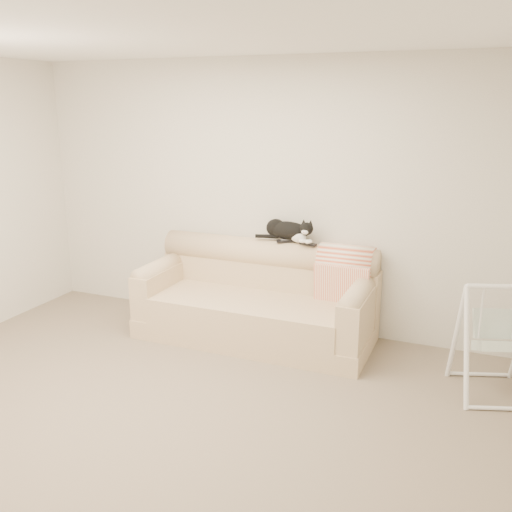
{
  "coord_description": "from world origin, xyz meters",
  "views": [
    {
      "loc": [
        2.01,
        -3.12,
        2.2
      ],
      "look_at": [
        0.18,
        1.27,
        0.9
      ],
      "focal_mm": 40.0,
      "sensor_mm": 36.0,
      "label": 1
    }
  ],
  "objects": [
    {
      "name": "remote_b",
      "position": [
        0.48,
        1.82,
        0.91
      ],
      "size": [
        0.18,
        0.1,
        0.02
      ],
      "color": "black",
      "rests_on": "sofa"
    },
    {
      "name": "room_shell",
      "position": [
        0.0,
        0.0,
        1.53
      ],
      "size": [
        5.04,
        4.04,
        2.6
      ],
      "color": "beige",
      "rests_on": "ground"
    },
    {
      "name": "ground_plane",
      "position": [
        0.0,
        0.0,
        0.0
      ],
      "size": [
        5.0,
        5.0,
        0.0
      ],
      "primitive_type": "plane",
      "color": "#726451",
      "rests_on": "ground"
    },
    {
      "name": "sofa",
      "position": [
        0.05,
        1.62,
        0.35
      ],
      "size": [
        2.2,
        0.93,
        0.9
      ],
      "color": "tan",
      "rests_on": "ground"
    },
    {
      "name": "remote_a",
      "position": [
        0.25,
        1.85,
        0.91
      ],
      "size": [
        0.18,
        0.13,
        0.03
      ],
      "color": "black",
      "rests_on": "sofa"
    },
    {
      "name": "throw_blanket",
      "position": [
        0.84,
        1.84,
        0.72
      ],
      "size": [
        0.5,
        0.38,
        0.58
      ],
      "color": "#DB5836",
      "rests_on": "sofa"
    },
    {
      "name": "baby_swing",
      "position": [
        2.15,
        1.28,
        0.44
      ],
      "size": [
        0.7,
        0.72,
        0.89
      ],
      "color": "white",
      "rests_on": "ground"
    },
    {
      "name": "tuxedo_cat",
      "position": [
        0.27,
        1.87,
        1.01
      ],
      "size": [
        0.59,
        0.26,
        0.23
      ],
      "color": "black",
      "rests_on": "sofa"
    }
  ]
}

